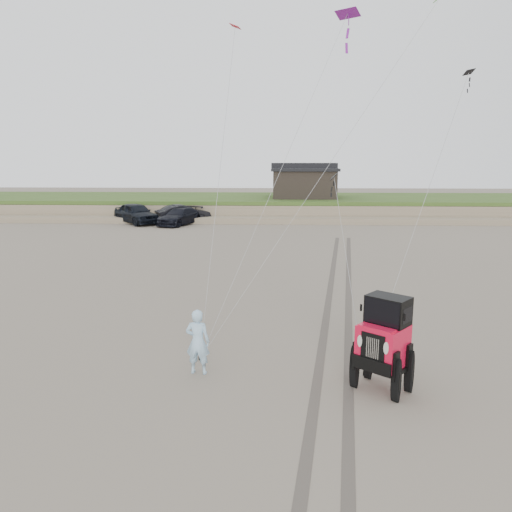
{
  "coord_description": "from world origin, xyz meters",
  "views": [
    {
      "loc": [
        -0.67,
        -12.42,
        5.68
      ],
      "look_at": [
        -1.3,
        3.0,
        2.6
      ],
      "focal_mm": 35.0,
      "sensor_mm": 36.0,
      "label": 1
    }
  ],
  "objects_px": {
    "truck_a": "(136,213)",
    "man": "(198,342)",
    "jeep": "(382,354)",
    "truck_b": "(183,214)",
    "truck_c": "(180,216)",
    "cabin": "(304,182)"
  },
  "relations": [
    {
      "from": "truck_c",
      "to": "man",
      "type": "height_order",
      "value": "man"
    },
    {
      "from": "truck_b",
      "to": "truck_c",
      "type": "height_order",
      "value": "truck_b"
    },
    {
      "from": "cabin",
      "to": "truck_a",
      "type": "xyz_separation_m",
      "value": [
        -14.75,
        -7.09,
        -2.35
      ]
    },
    {
      "from": "jeep",
      "to": "man",
      "type": "bearing_deg",
      "value": -149.83
    },
    {
      "from": "man",
      "to": "truck_a",
      "type": "bearing_deg",
      "value": -65.32
    },
    {
      "from": "truck_b",
      "to": "truck_c",
      "type": "xyz_separation_m",
      "value": [
        -0.03,
        -1.48,
        -0.06
      ]
    },
    {
      "from": "cabin",
      "to": "man",
      "type": "bearing_deg",
      "value": -97.26
    },
    {
      "from": "cabin",
      "to": "truck_b",
      "type": "distance_m",
      "value": 12.74
    },
    {
      "from": "cabin",
      "to": "jeep",
      "type": "distance_m",
      "value": 37.89
    },
    {
      "from": "cabin",
      "to": "jeep",
      "type": "bearing_deg",
      "value": -90.07
    },
    {
      "from": "truck_b",
      "to": "jeep",
      "type": "relative_size",
      "value": 0.93
    },
    {
      "from": "jeep",
      "to": "truck_b",
      "type": "bearing_deg",
      "value": 148.61
    },
    {
      "from": "jeep",
      "to": "truck_a",
      "type": "bearing_deg",
      "value": 155.32
    },
    {
      "from": "cabin",
      "to": "jeep",
      "type": "relative_size",
      "value": 1.25
    },
    {
      "from": "truck_a",
      "to": "man",
      "type": "relative_size",
      "value": 2.95
    },
    {
      "from": "truck_a",
      "to": "truck_c",
      "type": "relative_size",
      "value": 1.06
    },
    {
      "from": "cabin",
      "to": "truck_b",
      "type": "bearing_deg",
      "value": -149.91
    },
    {
      "from": "jeep",
      "to": "man",
      "type": "distance_m",
      "value": 4.74
    },
    {
      "from": "truck_a",
      "to": "man",
      "type": "xyz_separation_m",
      "value": [
        10.03,
        -29.94,
        -0.0
      ]
    },
    {
      "from": "truck_c",
      "to": "man",
      "type": "xyz_separation_m",
      "value": [
        6.13,
        -29.29,
        0.17
      ]
    },
    {
      "from": "truck_a",
      "to": "man",
      "type": "height_order",
      "value": "truck_a"
    },
    {
      "from": "truck_a",
      "to": "truck_c",
      "type": "height_order",
      "value": "truck_a"
    }
  ]
}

